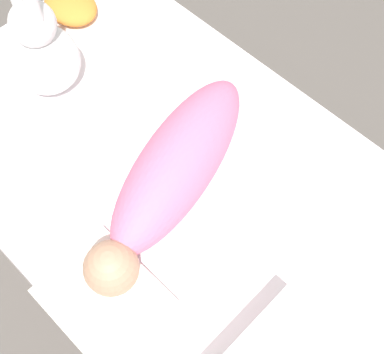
# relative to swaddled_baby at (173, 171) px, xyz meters

# --- Properties ---
(ground_plane) EXTENTS (12.00, 12.00, 0.00)m
(ground_plane) POSITION_rel_swaddled_baby_xyz_m (-0.07, -0.03, -0.30)
(ground_plane) COLOR #514C47
(bed_mattress) EXTENTS (1.50, 0.78, 0.23)m
(bed_mattress) POSITION_rel_swaddled_baby_xyz_m (-0.07, -0.03, -0.19)
(bed_mattress) COLOR white
(bed_mattress) RESTS_ON ground_plane
(burp_cloth) EXTENTS (0.23, 0.20, 0.02)m
(burp_cloth) POSITION_rel_swaddled_baby_xyz_m (-0.08, 0.28, -0.06)
(burp_cloth) COLOR white
(burp_cloth) RESTS_ON bed_mattress
(swaddled_baby) EXTENTS (0.29, 0.58, 0.15)m
(swaddled_baby) POSITION_rel_swaddled_baby_xyz_m (0.00, 0.00, 0.00)
(swaddled_baby) COLOR pink
(swaddled_baby) RESTS_ON bed_mattress
(bunny_plush) EXTENTS (0.17, 0.17, 0.34)m
(bunny_plush) POSITION_rel_swaddled_baby_xyz_m (0.43, 0.01, 0.04)
(bunny_plush) COLOR white
(bunny_plush) RESTS_ON bed_mattress
(turtle_plush) EXTENTS (0.20, 0.13, 0.06)m
(turtle_plush) POSITION_rel_swaddled_baby_xyz_m (0.59, -0.18, -0.04)
(turtle_plush) COLOR orange
(turtle_plush) RESTS_ON bed_mattress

